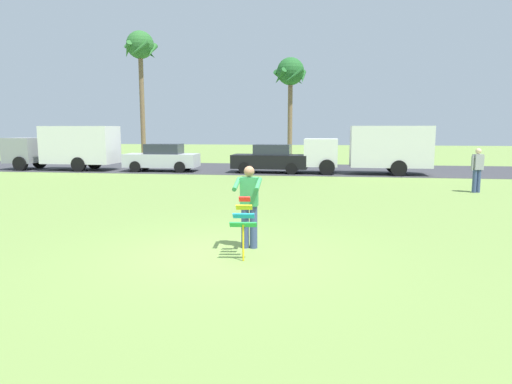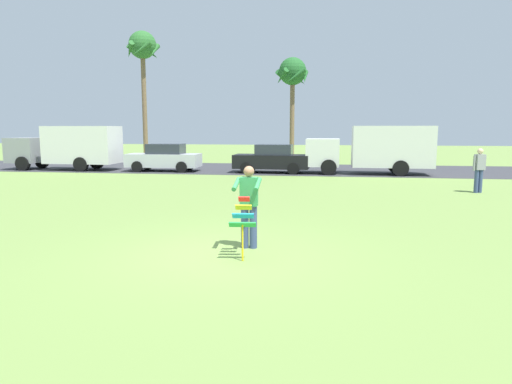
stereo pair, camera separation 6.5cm
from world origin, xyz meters
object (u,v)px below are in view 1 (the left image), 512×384
Objects in this scene: parked_truck_grey_van at (68,146)px; parked_car_black at (270,159)px; kite_held at (244,218)px; person_walker_near at (477,169)px; palm_tree_left_near at (140,51)px; person_kite_flyer at (249,204)px; parked_truck_white_box at (374,148)px; parked_car_silver at (162,158)px; palm_tree_right_near at (290,76)px.

parked_car_black is at bearing -0.01° from parked_truck_grey_van.
parked_car_black is at bearing 94.55° from kite_held.
person_walker_near reaches higher than kite_held.
palm_tree_left_near is at bearing 141.56° from person_walker_near.
person_kite_flyer is 21.16m from parked_truck_grey_van.
person_kite_flyer is 0.26× the size of parked_truck_white_box.
parked_truck_white_box is (4.34, 16.23, 0.46)m from person_kite_flyer.
parked_car_black is 5.72m from parked_truck_white_box.
parked_car_silver is at bearing 0.01° from parked_truck_grey_van.
parked_truck_grey_van and parked_truck_white_box have the same top height.
parked_truck_grey_van is 1.58× the size of parked_car_black.
palm_tree_left_near reaches higher than person_walker_near.
palm_tree_left_near is (-16.78, 9.06, 6.95)m from parked_truck_white_box.
person_walker_near is at bearing -37.44° from parked_car_black.
parked_truck_grey_van is at bearing -179.99° from parked_car_silver.
person_kite_flyer is 12.08m from person_walker_near.
parked_truck_white_box reaches higher than parked_car_black.
parked_car_silver is 12.74m from palm_tree_left_near.
parked_truck_grey_van is at bearing 162.17° from person_walker_near.
parked_car_black is (-1.34, 16.23, -0.18)m from person_kite_flyer.
parked_car_black is at bearing -92.11° from palm_tree_right_near.
parked_car_silver is (5.88, 0.00, -0.64)m from parked_truck_grey_van.
parked_car_silver and parked_car_black have the same top height.
palm_tree_right_near is at bearing 92.03° from kite_held.
parked_car_silver is 16.62m from person_walker_near.
kite_held is 17.05m from parked_car_black.
palm_tree_left_near reaches higher than parked_truck_white_box.
person_kite_flyer is 16.81m from parked_truck_white_box.
parked_truck_white_box is 7.49m from person_walker_near.
parked_truck_grey_van is at bearing 179.99° from parked_car_black.
parked_truck_white_box reaches higher than person_walker_near.
palm_tree_left_near reaches higher than person_kite_flyer.
person_walker_near is (21.06, -6.77, -0.48)m from parked_truck_grey_van.
kite_held is 0.28× the size of parked_car_black.
parked_car_black is at bearing 142.56° from person_walker_near.
palm_tree_right_near reaches higher than parked_truck_white_box.
parked_car_black is (12.22, -0.00, -0.64)m from parked_truck_grey_van.
person_walker_near is at bearing -63.79° from palm_tree_right_near.
palm_tree_left_near is (-4.77, 9.06, 7.59)m from parked_car_silver.
parked_car_black is 16.21m from palm_tree_left_near.
palm_tree_right_near reaches higher than kite_held.
palm_tree_right_near is at bearing 116.21° from person_walker_near.
kite_held is 18.66m from parked_car_silver.
palm_tree_right_near reaches higher than person_kite_flyer.
person_kite_flyer is at bearing -128.42° from person_walker_near.
person_walker_near is at bearing -17.83° from parked_truck_grey_van.
person_walker_near is (3.16, -6.77, -0.48)m from parked_truck_white_box.
kite_held is 0.17× the size of parked_truck_white_box.
parked_car_silver is 12.03m from parked_truck_white_box.
palm_tree_left_near is at bearing 140.78° from parked_car_black.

